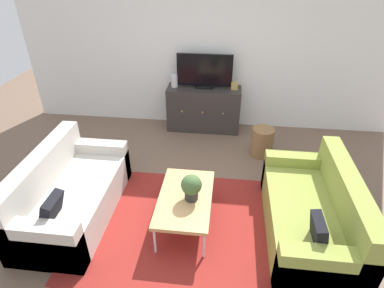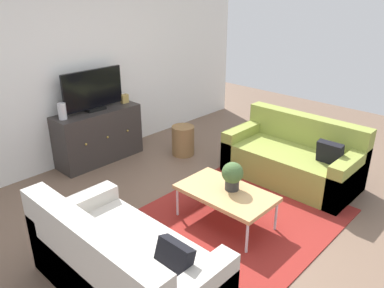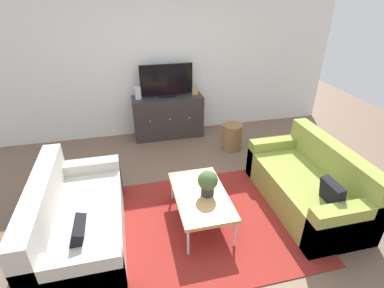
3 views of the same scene
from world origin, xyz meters
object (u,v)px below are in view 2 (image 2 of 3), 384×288
tv_console (99,136)px  coffee_table (226,193)px  potted_plant (232,175)px  couch_left_side (119,267)px  glass_vase (62,111)px  mantel_clock (125,99)px  flat_screen_tv (93,90)px  couch_right_side (295,159)px  wicker_basket (183,140)px

tv_console → coffee_table: bearing=-90.1°
potted_plant → tv_console: 2.39m
couch_left_side → glass_vase: (0.91, 2.37, 0.60)m
coffee_table → mantel_clock: (0.51, 2.36, 0.46)m
flat_screen_tv → mantel_clock: (0.51, -0.02, -0.22)m
couch_left_side → glass_vase: size_ratio=7.77×
tv_console → mantel_clock: 0.68m
potted_plant → mantel_clock: bearing=79.6°
couch_left_side → couch_right_side: same height
tv_console → glass_vase: glass_vase is taller
coffee_table → glass_vase: size_ratio=4.73×
potted_plant → coffee_table: bearing=163.8°
coffee_table → mantel_clock: 2.46m
flat_screen_tv → glass_vase: bearing=-177.7°
couch_left_side → potted_plant: 1.52m
couch_right_side → wicker_basket: bearing=106.0°
potted_plant → wicker_basket: potted_plant is taller
couch_left_side → tv_console: (1.42, 2.37, 0.10)m
couch_left_side → tv_console: couch_left_side is taller
tv_console → couch_left_side: bearing=-120.9°
glass_vase → wicker_basket: (1.49, -0.76, -0.65)m
mantel_clock → coffee_table: bearing=-102.2°
couch_left_side → mantel_clock: 3.11m
tv_console → mantel_clock: (0.51, 0.00, 0.45)m
couch_left_side → coffee_table: 1.42m
glass_vase → wicker_basket: 1.79m
flat_screen_tv → glass_vase: flat_screen_tv is taller
potted_plant → tv_console: (-0.07, 2.38, -0.19)m
flat_screen_tv → glass_vase: size_ratio=4.25×
potted_plant → mantel_clock: size_ratio=2.39×
glass_vase → wicker_basket: size_ratio=0.48×
couch_right_side → coffee_table: size_ratio=1.64×
couch_right_side → potted_plant: (-1.38, -0.01, 0.29)m
wicker_basket → tv_console: bearing=142.4°
flat_screen_tv → mantel_clock: bearing=-2.3°
glass_vase → mantel_clock: glass_vase is taller
couch_right_side → wicker_basket: couch_right_side is taller
potted_plant → flat_screen_tv: bearing=91.7°
tv_console → potted_plant: bearing=-88.3°
couch_left_side → glass_vase: 2.61m
couch_left_side → potted_plant: size_ratio=5.42×
potted_plant → glass_vase: bearing=103.6°
couch_right_side → potted_plant: bearing=-179.6°
glass_vase → mantel_clock: bearing=0.0°
couch_left_side → wicker_basket: 2.90m
tv_console → flat_screen_tv: 0.67m
couch_left_side → couch_right_side: (2.87, 0.00, 0.00)m
coffee_table → wicker_basket: (0.98, 1.61, -0.14)m
potted_plant → wicker_basket: size_ratio=0.69×
glass_vase → potted_plant: bearing=-76.4°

